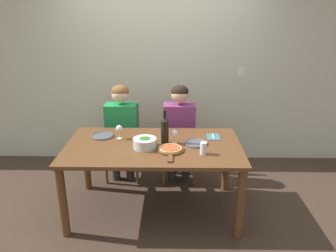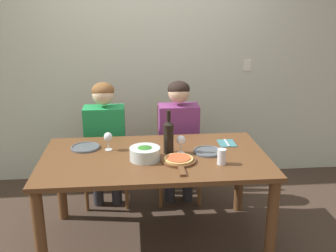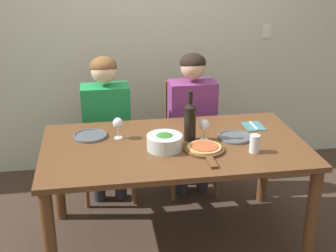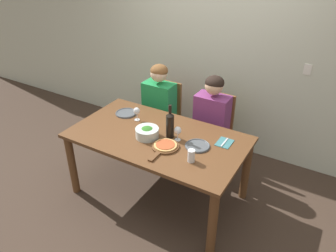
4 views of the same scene
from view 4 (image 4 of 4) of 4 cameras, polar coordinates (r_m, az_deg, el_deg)
name	(u,v)px [view 4 (image 4 of 4)]	position (r m, az deg, el deg)	size (l,w,h in m)	color
ground_plane	(159,193)	(3.76, -1.65, -11.62)	(40.00, 40.00, 0.00)	#3D2D23
back_wall	(215,45)	(4.16, 8.26, 13.83)	(10.00, 0.06, 2.70)	beige
dining_table	(158,145)	(3.35, -1.81, -3.31)	(1.77, 0.99, 0.76)	brown
chair_left	(163,116)	(4.23, -0.80, 1.83)	(0.42, 0.42, 0.93)	brown
chair_right	(214,130)	(3.95, 7.97, -0.67)	(0.42, 0.42, 0.93)	brown
person_woman	(159,103)	(4.03, -1.66, 4.07)	(0.47, 0.51, 1.21)	#28282D
person_man	(211,117)	(3.75, 7.52, 1.61)	(0.47, 0.51, 1.21)	#28282D
wine_bottle	(170,124)	(3.21, 0.35, 0.30)	(0.08, 0.08, 0.35)	black
broccoli_bowl	(147,133)	(3.26, -3.65, -1.14)	(0.23, 0.23, 0.11)	silver
dinner_plate_left	(126,113)	(3.73, -7.30, 2.27)	(0.24, 0.24, 0.02)	#4C5156
dinner_plate_right	(198,146)	(3.14, 5.16, -3.43)	(0.24, 0.24, 0.02)	#4C5156
pizza_on_board	(165,146)	(3.11, -0.56, -3.57)	(0.26, 0.40, 0.04)	brown
wine_glass_left	(137,112)	(3.54, -5.47, 2.52)	(0.07, 0.07, 0.15)	silver
wine_glass_right	(178,131)	(3.17, 1.70, -0.88)	(0.07, 0.07, 0.15)	silver
water_tumbler	(191,156)	(2.91, 4.08, -5.19)	(0.07, 0.07, 0.12)	silver
fork_on_napkin	(224,143)	(3.23, 9.81, -2.88)	(0.14, 0.18, 0.01)	#387075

